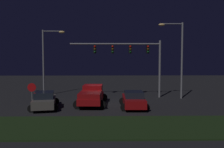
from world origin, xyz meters
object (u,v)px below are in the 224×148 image
object	(u,v)px
street_lamp_right	(177,51)
stop_sign	(32,91)
car_sedan_far	(44,100)
street_lamp_left	(48,54)
traffic_signal_gantry	(130,53)
pickup_truck	(92,94)
car_sedan	(134,100)

from	to	relation	value
street_lamp_right	stop_sign	distance (m)	15.68
car_sedan_far	street_lamp_left	size ratio (longest dim) A/B	0.59
traffic_signal_gantry	car_sedan_far	bearing A→B (deg)	-144.21
pickup_truck	traffic_signal_gantry	size ratio (longest dim) A/B	0.53
street_lamp_left	street_lamp_right	world-z (taller)	street_lamp_right
car_sedan	stop_sign	size ratio (longest dim) A/B	1.98
car_sedan_far	street_lamp_left	xyz separation A→B (m)	(-1.50, 7.36, 4.23)
traffic_signal_gantry	stop_sign	size ratio (longest dim) A/B	4.63
car_sedan	stop_sign	bearing A→B (deg)	90.25
pickup_truck	traffic_signal_gantry	xyz separation A→B (m)	(4.11, 4.23, 4.03)
car_sedan	street_lamp_left	xyz separation A→B (m)	(-9.44, 7.22, 4.23)
traffic_signal_gantry	street_lamp_left	distance (m)	9.81
car_sedan_far	stop_sign	distance (m)	1.45
pickup_truck	stop_sign	bearing A→B (deg)	107.46
car_sedan_far	stop_sign	size ratio (longest dim) A/B	2.09
street_lamp_left	street_lamp_right	xyz separation A→B (m)	(14.78, -2.30, 0.31)
car_sedan_far	traffic_signal_gantry	bearing A→B (deg)	-64.96
car_sedan	stop_sign	xyz separation A→B (m)	(-9.11, 0.08, 0.82)
car_sedan_far	pickup_truck	bearing A→B (deg)	-78.43
street_lamp_left	street_lamp_right	distance (m)	14.96
car_sedan	stop_sign	world-z (taller)	stop_sign
street_lamp_right	stop_sign	bearing A→B (deg)	-161.49
car_sedan	car_sedan_far	size ratio (longest dim) A/B	0.95
pickup_truck	street_lamp_right	size ratio (longest dim) A/B	0.65
street_lamp_right	street_lamp_left	bearing A→B (deg)	171.16
car_sedan_far	traffic_signal_gantry	size ratio (longest dim) A/B	0.45
pickup_truck	street_lamp_left	size ratio (longest dim) A/B	0.70
car_sedan_far	traffic_signal_gantry	distance (m)	10.98
car_sedan	street_lamp_left	world-z (taller)	street_lamp_left
street_lamp_left	traffic_signal_gantry	bearing A→B (deg)	-8.54
pickup_truck	stop_sign	xyz separation A→B (m)	(-5.26, -1.45, 0.56)
street_lamp_right	stop_sign	world-z (taller)	street_lamp_right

